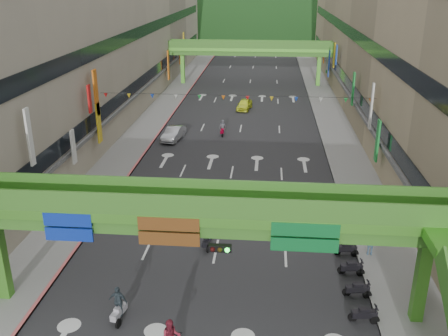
# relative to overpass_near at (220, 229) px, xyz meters

# --- Properties ---
(road_slab) EXTENTS (18.00, 140.00, 0.02)m
(road_slab) POSITION_rel_overpass_near_xyz_m (-0.93, 44.62, -5.20)
(road_slab) COLOR #28282B
(road_slab) RESTS_ON ground
(sidewalk_left) EXTENTS (4.00, 140.00, 0.15)m
(sidewalk_left) POSITION_rel_overpass_near_xyz_m (-11.93, 44.62, -5.13)
(sidewalk_left) COLOR gray
(sidewalk_left) RESTS_ON ground
(sidewalk_right) EXTENTS (4.00, 140.00, 0.15)m
(sidewalk_right) POSITION_rel_overpass_near_xyz_m (10.07, 44.62, -5.13)
(sidewalk_right) COLOR gray
(sidewalk_right) RESTS_ON ground
(curb_left) EXTENTS (0.20, 140.00, 0.18)m
(curb_left) POSITION_rel_overpass_near_xyz_m (-10.03, 44.62, -5.12)
(curb_left) COLOR #CC5959
(curb_left) RESTS_ON ground
(curb_right) EXTENTS (0.20, 140.00, 0.18)m
(curb_right) POSITION_rel_overpass_near_xyz_m (8.17, 44.62, -5.12)
(curb_right) COLOR gray
(curb_right) RESTS_ON ground
(building_row_left) EXTENTS (12.80, 95.00, 19.00)m
(building_row_left) POSITION_rel_overpass_near_xyz_m (-19.86, 44.62, 4.25)
(building_row_left) COLOR #9E937F
(building_row_left) RESTS_ON ground
(building_row_right) EXTENTS (12.80, 95.00, 19.00)m
(building_row_right) POSITION_rel_overpass_near_xyz_m (18.00, 44.62, 4.25)
(building_row_right) COLOR gray
(building_row_right) RESTS_ON ground
(overpass_near) EXTENTS (28.00, 12.27, 7.10)m
(overpass_near) POSITION_rel_overpass_near_xyz_m (0.00, 0.00, 0.00)
(overpass_near) COLOR #4C9E2D
(overpass_near) RESTS_ON ground
(overpass_far) EXTENTS (28.00, 2.20, 7.10)m
(overpass_far) POSITION_rel_overpass_near_xyz_m (-0.93, 59.62, 0.20)
(overpass_far) COLOR #4C9E2D
(overpass_far) RESTS_ON ground
(hill_left) EXTENTS (168.00, 140.00, 112.00)m
(hill_left) POSITION_rel_overpass_near_xyz_m (-15.93, 154.62, -5.21)
(hill_left) COLOR #1C4419
(hill_left) RESTS_ON ground
(hill_right) EXTENTS (208.00, 176.00, 128.00)m
(hill_right) POSITION_rel_overpass_near_xyz_m (24.07, 174.62, -5.21)
(hill_right) COLOR #1C4419
(hill_right) RESTS_ON ground
(bunting_string) EXTENTS (26.00, 0.36, 0.47)m
(bunting_string) POSITION_rel_overpass_near_xyz_m (-0.93, 24.62, 0.75)
(bunting_string) COLOR black
(bunting_string) RESTS_ON ground
(scooter_rider_near) EXTENTS (0.76, 1.58, 2.13)m
(scooter_rider_near) POSITION_rel_overpass_near_xyz_m (-1.52, 6.99, -4.20)
(scooter_rider_near) COLOR black
(scooter_rider_near) RESTS_ON ground
(scooter_rider_left) EXTENTS (1.06, 1.59, 2.06)m
(scooter_rider_left) POSITION_rel_overpass_near_xyz_m (-5.18, -0.74, -4.17)
(scooter_rider_left) COLOR #A19FA8
(scooter_rider_left) RESTS_ON ground
(scooter_rider_far) EXTENTS (0.75, 1.60, 1.84)m
(scooter_rider_far) POSITION_rel_overpass_near_xyz_m (-2.79, 31.67, -4.30)
(scooter_rider_far) COLOR maroon
(scooter_rider_far) RESTS_ON ground
(parked_scooter_row) EXTENTS (1.60, 9.40, 1.08)m
(parked_scooter_row) POSITION_rel_overpass_near_xyz_m (7.39, 4.62, -4.68)
(parked_scooter_row) COLOR black
(parked_scooter_row) RESTS_ON ground
(car_silver) EXTENTS (2.20, 4.54, 1.43)m
(car_silver) POSITION_rel_overpass_near_xyz_m (-7.93, 29.62, -4.49)
(car_silver) COLOR #A3A4AA
(car_silver) RESTS_ON ground
(car_yellow) EXTENTS (2.22, 4.24, 1.38)m
(car_yellow) POSITION_rel_overpass_near_xyz_m (-0.97, 43.47, -4.52)
(car_yellow) COLOR #E8F433
(car_yellow) RESTS_ON ground
(pedestrian_red) EXTENTS (0.98, 0.84, 1.72)m
(pedestrian_red) POSITION_rel_overpass_near_xyz_m (10.83, 2.62, -4.34)
(pedestrian_red) COLOR #A23723
(pedestrian_red) RESTS_ON ground
(pedestrian_dark) EXTENTS (1.05, 0.89, 1.68)m
(pedestrian_dark) POSITION_rel_overpass_near_xyz_m (11.27, 10.43, -4.37)
(pedestrian_dark) COLOR black
(pedestrian_dark) RESTS_ON ground
(pedestrian_blue) EXTENTS (0.88, 0.58, 1.84)m
(pedestrian_blue) POSITION_rel_overpass_near_xyz_m (8.87, 6.91, -4.29)
(pedestrian_blue) COLOR #364D65
(pedestrian_blue) RESTS_ON ground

